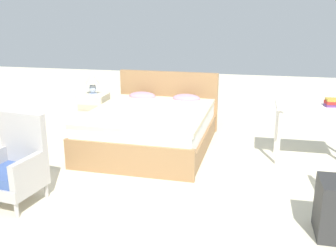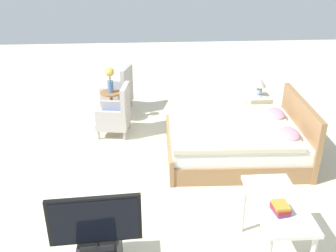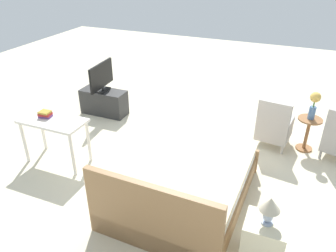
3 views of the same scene
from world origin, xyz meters
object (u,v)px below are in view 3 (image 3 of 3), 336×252
flower_vase (314,103)px  table_lamp (270,207)px  nightstand (263,243)px  tv_stand (104,102)px  book_stack (45,114)px  side_table (308,130)px  bed (183,183)px  tv_flatscreen (101,77)px  vanity_desk (54,126)px  armchair_by_window_right (274,127)px

flower_vase → table_lamp: 2.73m
nightstand → tv_stand: 4.46m
book_stack → flower_vase: bearing=-153.9°
side_table → nightstand: side_table is taller
tv_stand → bed: bearing=142.1°
side_table → tv_stand: 4.00m
flower_vase → bed: bearing=53.8°
flower_vase → tv_stand: size_ratio=0.50×
book_stack → nightstand: bearing=167.4°
bed → side_table: 2.56m
side_table → table_lamp: 2.76m
book_stack → tv_flatscreen: bearing=-86.6°
tv_flatscreen → bed: bearing=142.1°
nightstand → tv_flatscreen: tv_flatscreen is taller
vanity_desk → table_lamp: bearing=167.4°
armchair_by_window_right → vanity_desk: bearing=29.9°
nightstand → flower_vase: bearing=-97.4°
table_lamp → tv_flatscreen: (3.65, -2.57, 0.01)m
table_lamp → book_stack: 3.63m
armchair_by_window_right → tv_flatscreen: bearing=0.2°
tv_stand → tv_flatscreen: 0.56m
book_stack → vanity_desk: bearing=167.6°
table_lamp → side_table: bearing=-97.4°
armchair_by_window_right → vanity_desk: armchair_by_window_right is taller
armchair_by_window_right → nightstand: (-0.20, 2.58, -0.08)m
vanity_desk → tv_flatscreen: bearing=-81.6°
flower_vase → nightstand: 2.79m
table_lamp → armchair_by_window_right: bearing=-85.5°
flower_vase → tv_flatscreen: size_ratio=0.55×
tv_stand → side_table: bearing=-178.1°
flower_vase → vanity_desk: flower_vase is taller
armchair_by_window_right → book_stack: size_ratio=4.41×
vanity_desk → side_table: bearing=-152.4°
armchair_by_window_right → tv_stand: 3.45m
book_stack → table_lamp: bearing=167.4°
flower_vase → table_lamp: (0.35, 2.70, -0.08)m
armchair_by_window_right → vanity_desk: 3.68m
flower_vase → tv_stand: flower_vase is taller
side_table → table_lamp: size_ratio=1.81×
nightstand → side_table: bearing=-97.4°
flower_vase → table_lamp: flower_vase is taller
vanity_desk → flower_vase: bearing=-152.4°
tv_flatscreen → vanity_desk: bearing=98.4°
book_stack → tv_stand: bearing=-86.7°
vanity_desk → book_stack: bearing=-12.4°
nightstand → tv_flatscreen: size_ratio=0.69×
book_stack → bed: bearing=176.3°
bed → vanity_desk: bed is taller
table_lamp → tv_stand: 4.50m
tv_flatscreen → vanity_desk: (-0.27, 1.82, -0.17)m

